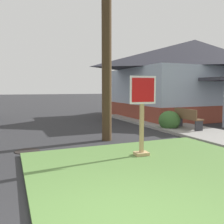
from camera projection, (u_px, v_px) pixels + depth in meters
The scene contains 7 objects.
grass_corner_patch at pixel (167, 173), 5.13m from camera, with size 5.59×5.55×0.08m, color #567F3D.
sidewalk_strip at pixel (197, 132), 9.92m from camera, with size 2.20×14.19×0.12m, color gray.
stop_sign at pixel (142, 118), 6.28m from camera, with size 0.71×0.31×2.06m.
manhole_cover at pixel (27, 151), 7.10m from camera, with size 0.70×0.70×0.02m, color black.
street_bench at pixel (187, 118), 10.38m from camera, with size 0.47×1.50×0.85m.
corner_house at pixel (194, 77), 16.39m from camera, with size 10.43×8.45×5.06m.
shrub_by_curb at pixel (169, 120), 10.72m from camera, with size 0.94×0.94×0.85m, color #3A6830.
Camera 1 is at (-1.16, -2.45, 1.81)m, focal length 39.13 mm.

